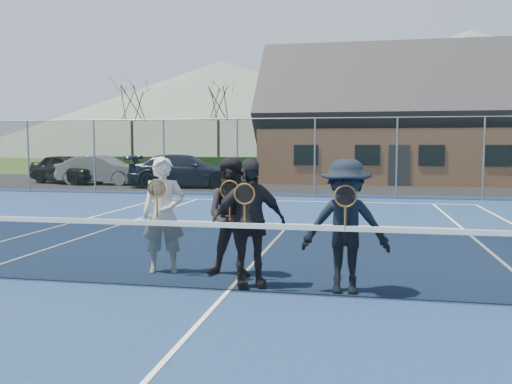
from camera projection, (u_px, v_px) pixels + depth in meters
ground at (326, 185)px, 26.89m from camera, size 220.00×220.00×0.00m
court_surface at (228, 292)px, 7.33m from camera, size 30.00×30.00×0.02m
tarmac_carpark at (247, 184)px, 27.65m from camera, size 40.00×12.00×0.01m
hedge_row at (337, 165)px, 38.57m from camera, size 40.00×1.20×1.10m
hill_west at (222, 108)px, 104.21m from camera, size 110.00×110.00×18.00m
hill_centre at (468, 94)px, 95.42m from camera, size 120.00×120.00×22.00m
car_a at (68, 169)px, 27.99m from camera, size 4.84×3.32×1.53m
car_b at (102, 170)px, 27.25m from camera, size 4.45×1.60×1.46m
car_c at (186, 171)px, 25.35m from camera, size 5.57×2.78×1.55m
court_markings at (228, 291)px, 7.33m from camera, size 11.03×23.83×0.01m
tennis_net at (228, 254)px, 7.29m from camera, size 11.68×0.08×1.10m
perimeter_fence at (315, 158)px, 20.40m from camera, size 30.07×0.07×3.02m
clubhouse at (405, 108)px, 29.68m from camera, size 15.60×8.20×7.70m
tree_a at (131, 96)px, 42.16m from camera, size 3.20×3.20×7.77m
tree_b at (218, 94)px, 40.81m from camera, size 3.20×3.20×7.77m
tree_c at (367, 92)px, 38.71m from camera, size 3.20×3.20×7.77m
player_a at (164, 215)px, 8.39m from camera, size 0.75×0.60×1.80m
player_b at (234, 217)px, 8.13m from camera, size 0.91×0.73×1.80m
player_c at (249, 223)px, 7.54m from camera, size 1.14×0.83×1.80m
player_d at (346, 226)px, 7.22m from camera, size 1.18×0.70×1.80m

